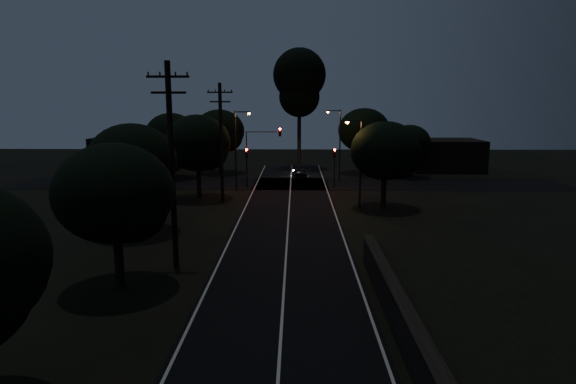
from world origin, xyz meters
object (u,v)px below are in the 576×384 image
object	(u,v)px
utility_pole_far	(221,141)
tall_pine	(299,82)
signal_left	(247,160)
signal_right	(334,160)
streetlight_c	(359,157)
signal_mast	(263,146)
car	(300,173)
utility_pole_mid	(172,163)
streetlight_b	(338,140)
streetlight_a	(237,145)

from	to	relation	value
utility_pole_far	tall_pine	size ratio (longest dim) A/B	0.66
utility_pole_far	signal_left	xyz separation A→B (m)	(1.40, 7.99, -2.65)
signal_right	streetlight_c	size ratio (longest dim) A/B	0.55
utility_pole_far	signal_mast	bearing A→B (deg)	68.89
utility_pole_far	signal_mast	distance (m)	8.64
tall_pine	car	size ratio (longest dim) A/B	4.12
utility_pole_mid	tall_pine	distance (m)	41.00
car	utility_pole_mid	bearing A→B (deg)	73.03
signal_left	utility_pole_far	bearing A→B (deg)	-99.94
streetlight_b	tall_pine	bearing A→B (deg)	111.38
streetlight_a	streetlight_c	world-z (taller)	streetlight_a
tall_pine	car	bearing A→B (deg)	-89.99
streetlight_c	utility_pole_mid	bearing A→B (deg)	-128.26
tall_pine	signal_right	size ratio (longest dim) A/B	3.86
utility_pole_far	signal_right	bearing A→B (deg)	37.00
tall_pine	signal_right	bearing A→B (deg)	-76.51
utility_pole_far	streetlight_a	distance (m)	6.10
utility_pole_far	streetlight_a	world-z (taller)	utility_pole_far
tall_pine	utility_pole_far	bearing A→B (deg)	-106.93
tall_pine	signal_right	xyz separation A→B (m)	(3.60, -15.01, -8.58)
signal_left	signal_mast	size ratio (longest dim) A/B	0.66
utility_pole_far	signal_left	world-z (taller)	utility_pole_far
utility_pole_mid	streetlight_c	bearing A→B (deg)	51.74
utility_pole_mid	streetlight_b	size ratio (longest dim) A/B	1.38
signal_mast	streetlight_b	bearing A→B (deg)	25.99
utility_pole_mid	tall_pine	xyz separation A→B (m)	(7.00, 40.00, 5.68)
tall_pine	streetlight_c	xyz separation A→B (m)	(4.83, -25.00, -7.07)
streetlight_c	signal_mast	bearing A→B (deg)	131.19
utility_pole_far	streetlight_a	xyz separation A→B (m)	(0.69, 6.00, -0.85)
utility_pole_mid	signal_mast	xyz separation A→B (m)	(3.09, 24.99, -1.40)
signal_mast	streetlight_c	distance (m)	13.28
tall_pine	streetlight_b	world-z (taller)	tall_pine
signal_mast	car	xyz separation A→B (m)	(3.92, 5.52, -3.68)
tall_pine	streetlight_c	distance (m)	26.43
signal_left	car	distance (m)	8.17
signal_mast	streetlight_b	distance (m)	9.15
streetlight_b	streetlight_c	distance (m)	14.01
utility_pole_mid	utility_pole_far	distance (m)	17.00
utility_pole_mid	streetlight_c	distance (m)	19.15
tall_pine	signal_mast	distance (m)	17.05
streetlight_a	car	distance (m)	10.59
signal_left	car	xyz separation A→B (m)	(5.60, 5.53, -2.18)
tall_pine	streetlight_a	size ratio (longest dim) A/B	1.98
tall_pine	car	distance (m)	14.35
tall_pine	streetlight_b	xyz separation A→B (m)	(4.31, -11.00, -6.78)
tall_pine	streetlight_c	world-z (taller)	tall_pine
car	streetlight_a	bearing A→B (deg)	45.94
signal_right	streetlight_b	bearing A→B (deg)	80.00
tall_pine	signal_left	bearing A→B (deg)	-110.46
signal_mast	streetlight_b	world-z (taller)	streetlight_b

